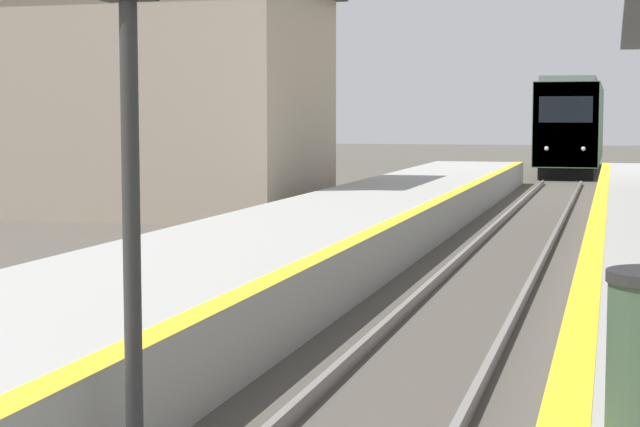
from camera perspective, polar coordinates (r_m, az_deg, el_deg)
train at (r=52.36m, az=13.33°, el=4.56°), size 2.65×16.18×4.30m
signal_near at (r=7.17m, az=-10.21°, el=8.17°), size 0.36×0.31×4.26m
station_building at (r=30.59m, az=-12.46°, el=6.03°), size 13.45×6.79×6.25m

